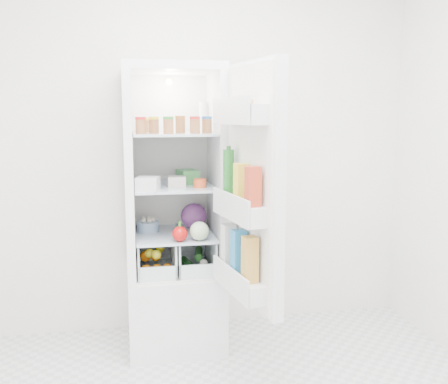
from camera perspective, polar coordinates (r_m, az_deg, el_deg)
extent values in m
cube|color=silver|center=(3.47, -2.97, 5.57)|extent=(3.00, 0.02, 2.60)
cube|color=white|center=(3.39, -5.58, -12.80)|extent=(0.60, 0.60, 0.50)
cube|color=white|center=(3.16, -6.01, 13.82)|extent=(0.60, 0.60, 0.05)
cube|color=white|center=(3.44, -6.22, 2.58)|extent=(0.60, 0.05, 1.25)
cube|color=white|center=(3.16, -10.80, 1.91)|extent=(0.05, 0.60, 1.25)
cube|color=white|center=(3.21, -0.92, 2.16)|extent=(0.05, 0.60, 1.25)
cube|color=white|center=(3.42, -6.18, 2.53)|extent=(0.50, 0.01, 1.25)
sphere|color=white|center=(3.37, -6.30, 12.41)|extent=(0.05, 0.05, 0.05)
cube|color=silver|center=(3.22, -5.67, -4.83)|extent=(0.49, 0.53, 0.01)
cube|color=silver|center=(3.16, -5.76, 0.64)|extent=(0.49, 0.53, 0.02)
cube|color=silver|center=(3.13, -5.86, 6.63)|extent=(0.49, 0.53, 0.02)
cylinder|color=#B21919|center=(2.98, -9.51, 7.40)|extent=(0.06, 0.06, 0.08)
cylinder|color=gold|center=(3.03, -8.01, 7.46)|extent=(0.06, 0.06, 0.08)
cylinder|color=#267226|center=(2.96, -6.37, 7.46)|extent=(0.06, 0.06, 0.08)
cylinder|color=brown|center=(3.06, -5.02, 7.53)|extent=(0.06, 0.06, 0.08)
cylinder|color=#B21919|center=(3.00, -3.35, 7.52)|extent=(0.06, 0.06, 0.08)
cylinder|color=#194C8C|center=(3.06, -1.97, 7.56)|extent=(0.06, 0.06, 0.08)
cylinder|color=#BF8C19|center=(3.21, -8.89, 7.52)|extent=(0.06, 0.06, 0.08)
cylinder|color=silver|center=(3.32, -2.42, 8.59)|extent=(0.06, 0.06, 0.19)
cube|color=silver|center=(2.95, -8.70, 0.93)|extent=(0.15, 0.15, 0.08)
cube|color=beige|center=(3.10, -5.38, 1.22)|extent=(0.12, 0.12, 0.06)
cylinder|color=#DC4A21|center=(3.05, -2.78, 1.03)|extent=(0.10, 0.10, 0.05)
cube|color=#B7B8BC|center=(3.21, -6.62, 1.29)|extent=(0.21, 0.19, 0.04)
cube|color=#418F48|center=(3.22, -4.16, 1.77)|extent=(0.15, 0.18, 0.09)
sphere|color=#561E57|center=(3.31, -3.46, -2.76)|extent=(0.17, 0.17, 0.17)
sphere|color=#BB0D0B|center=(3.00, -5.08, -4.80)|extent=(0.09, 0.09, 0.09)
cylinder|color=#88A6CA|center=(3.28, -8.70, -3.90)|extent=(0.14, 0.14, 0.07)
sphere|color=#ACCA98|center=(3.01, -2.85, -4.48)|extent=(0.12, 0.12, 0.12)
sphere|color=orange|center=(3.14, -8.87, -8.83)|extent=(0.07, 0.07, 0.07)
sphere|color=orange|center=(3.15, -7.67, -8.79)|extent=(0.07, 0.07, 0.07)
sphere|color=orange|center=(3.15, -6.48, -8.75)|extent=(0.07, 0.07, 0.07)
sphere|color=orange|center=(3.24, -8.97, -7.26)|extent=(0.07, 0.07, 0.07)
sphere|color=orange|center=(3.24, -7.81, -7.22)|extent=(0.07, 0.07, 0.07)
sphere|color=yellow|center=(3.18, -8.49, -6.94)|extent=(0.06, 0.06, 0.06)
sphere|color=yellow|center=(3.28, -7.34, -6.38)|extent=(0.06, 0.06, 0.06)
sphere|color=yellow|center=(3.14, -7.73, -7.11)|extent=(0.06, 0.06, 0.06)
cylinder|color=#1B4F1A|center=(3.28, -4.17, -8.18)|extent=(0.09, 0.21, 0.05)
cylinder|color=#1B4F1A|center=(3.32, -2.90, -7.04)|extent=(0.08, 0.21, 0.05)
sphere|color=white|center=(3.17, -3.19, -8.77)|extent=(0.05, 0.05, 0.05)
sphere|color=white|center=(3.19, -2.34, -8.11)|extent=(0.05, 0.05, 0.05)
cube|color=white|center=(2.66, 3.53, 0.73)|extent=(0.16, 0.60, 1.30)
cube|color=white|center=(2.64, 2.83, 0.69)|extent=(0.11, 0.55, 1.26)
cube|color=silver|center=(2.60, 1.88, 8.85)|extent=(0.20, 0.51, 0.10)
cube|color=silver|center=(2.64, 1.82, -2.05)|extent=(0.20, 0.51, 0.10)
cube|color=silver|center=(2.75, 1.78, -10.26)|extent=(0.20, 0.51, 0.10)
sphere|color=#A3744A|center=(2.48, 2.85, 10.22)|extent=(0.05, 0.05, 0.05)
sphere|color=#A3744A|center=(2.56, 2.12, 10.19)|extent=(0.05, 0.05, 0.05)
sphere|color=#A3744A|center=(2.63, 1.43, 10.16)|extent=(0.05, 0.05, 0.05)
sphere|color=#A3744A|center=(2.71, 0.78, 10.13)|extent=(0.05, 0.05, 0.05)
sphere|color=#A3744A|center=(2.78, 0.16, 10.10)|extent=(0.05, 0.05, 0.05)
cylinder|color=#1C6322|center=(2.75, 0.53, 2.18)|extent=(0.06, 0.06, 0.26)
cube|color=yellow|center=(2.59, 1.98, 1.08)|extent=(0.08, 0.08, 0.20)
cube|color=#C13A22|center=(2.45, 3.33, 0.63)|extent=(0.08, 0.08, 0.20)
cube|color=white|center=(2.83, 0.52, -6.09)|extent=(0.08, 0.08, 0.24)
cube|color=#298BD0|center=(2.70, 1.69, -6.86)|extent=(0.08, 0.08, 0.24)
cube|color=gold|center=(2.56, 2.98, -7.71)|extent=(0.08, 0.08, 0.24)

